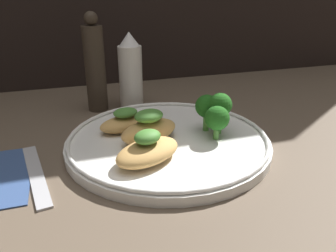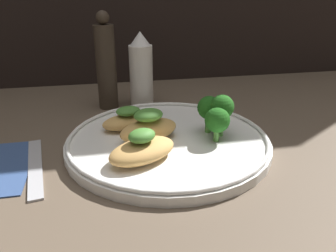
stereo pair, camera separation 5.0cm
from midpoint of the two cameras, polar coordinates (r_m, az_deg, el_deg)
ground_plane at (r=51.22cm, az=-2.78°, el=-4.07°), size 180.00×180.00×1.00cm
plate at (r=50.55cm, az=-2.81°, el=-2.57°), size 31.14×31.14×2.00cm
grilled_meat_front at (r=43.53cm, az=-6.80°, el=-4.27°), size 11.34×9.65×4.42cm
grilled_meat_middle at (r=48.78cm, az=-6.16°, el=-0.58°), size 10.35×7.69×4.90cm
grilled_meat_back at (r=53.18cm, az=-10.00°, el=0.67°), size 9.52×6.42×3.76cm
broccoli_bunch at (r=50.36cm, az=5.34°, el=2.67°), size 5.15×7.17×6.60cm
sauce_bottle at (r=66.63cm, az=-8.70°, el=9.26°), size 4.68×4.68×14.96cm
pepper_grinder at (r=65.60cm, az=-14.76°, el=9.95°), size 3.89×3.89×18.82cm
fork at (r=47.81cm, az=-24.88°, el=-7.48°), size 4.55×16.81×0.60cm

